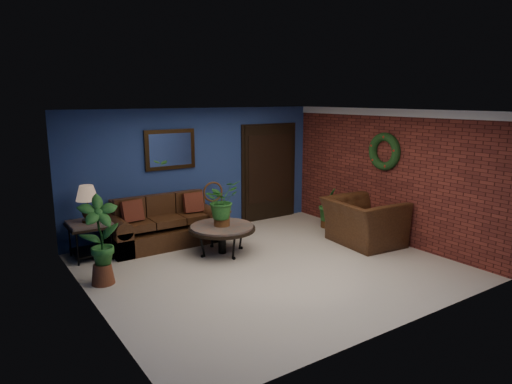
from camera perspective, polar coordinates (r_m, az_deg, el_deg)
floor at (r=7.54m, az=1.69°, el=-9.27°), size 5.50×5.50×0.00m
wall_back at (r=9.30m, az=-7.27°, el=2.66°), size 5.50×0.04×2.50m
wall_left at (r=6.05m, az=-19.95°, el=-2.87°), size 0.04×5.00×2.50m
wall_right_brick at (r=9.04m, az=16.07°, el=2.04°), size 0.04×5.00×2.50m
ceiling at (r=7.04m, az=1.82°, el=10.09°), size 5.50×5.00×0.02m
crown_molding at (r=8.91m, az=16.37°, el=9.52°), size 0.03×5.00×0.14m
wall_mirror at (r=8.95m, az=-10.68°, el=5.24°), size 1.02×0.06×0.77m
closet_door at (r=10.20m, az=1.65°, el=2.41°), size 1.44×0.06×2.18m
wreath at (r=8.97m, az=15.74°, el=4.89°), size 0.16×0.72×0.72m
sofa at (r=8.74m, az=-11.54°, el=-4.45°), size 2.05×0.88×0.92m
coffee_table at (r=8.04m, az=-4.28°, el=-4.60°), size 1.17×1.17×0.50m
end_table at (r=8.27m, az=-20.09°, el=-4.51°), size 0.70×0.70×0.64m
table_lamp at (r=8.15m, az=-20.35°, el=-0.85°), size 0.37×0.37×0.61m
side_chair at (r=9.18m, az=-5.11°, el=-1.61°), size 0.50×0.50×1.04m
armchair at (r=8.77m, az=13.28°, el=-3.63°), size 1.26×1.41×0.85m
coffee_plant at (r=7.92m, az=-4.33°, el=-1.16°), size 0.70×0.64×0.79m
floor_plant at (r=9.72m, az=8.92°, el=-1.85°), size 0.39×0.32×0.85m
tall_plant at (r=7.02m, az=-18.90°, el=-5.42°), size 0.60×0.43×1.33m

